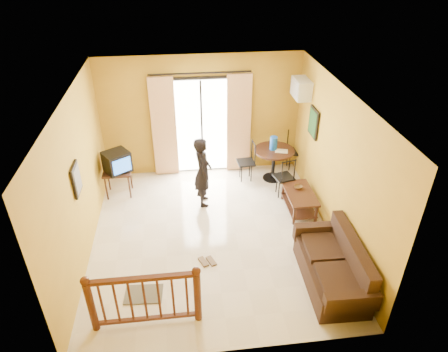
{
  "coord_description": "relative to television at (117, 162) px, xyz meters",
  "views": [
    {
      "loc": [
        -0.5,
        -5.92,
        4.98
      ],
      "look_at": [
        0.24,
        0.2,
        1.19
      ],
      "focal_mm": 32.0,
      "sensor_mm": 36.0,
      "label": 1
    }
  ],
  "objects": [
    {
      "name": "standing_person",
      "position": [
        1.78,
        -0.55,
        -0.05
      ],
      "size": [
        0.37,
        0.56,
        1.52
      ],
      "primitive_type": "imported",
      "rotation": [
        0.0,
        0.0,
        1.58
      ],
      "color": "black",
      "rests_on": "ground"
    },
    {
      "name": "bowl",
      "position": [
        3.72,
        -0.91,
        -0.34
      ],
      "size": [
        0.21,
        0.21,
        0.06
      ],
      "primitive_type": "imported",
      "rotation": [
        0.0,
        0.0,
        -0.18
      ],
      "color": "#50381B",
      "rests_on": "coffee_table"
    },
    {
      "name": "air_conditioner",
      "position": [
        3.96,
        0.3,
        1.34
      ],
      "size": [
        0.31,
        0.6,
        0.4
      ],
      "color": "white",
      "rests_on": "room_shell"
    },
    {
      "name": "tv_table",
      "position": [
        -0.03,
        0.0,
        -0.3
      ],
      "size": [
        0.59,
        0.49,
        0.59
      ],
      "color": "black",
      "rests_on": "ground"
    },
    {
      "name": "serving_tray",
      "position": [
        3.6,
        0.13,
        -0.04
      ],
      "size": [
        0.32,
        0.25,
        0.02
      ],
      "primitive_type": "cube",
      "rotation": [
        0.0,
        0.0,
        -0.29
      ],
      "color": "beige",
      "rests_on": "dining_table"
    },
    {
      "name": "room_shell",
      "position": [
        1.87,
        -1.65,
        0.89
      ],
      "size": [
        5.0,
        5.0,
        5.0
      ],
      "color": "white",
      "rests_on": "ground"
    },
    {
      "name": "sandals",
      "position": [
        1.7,
        -2.38,
        -0.8
      ],
      "size": [
        0.33,
        0.27,
        0.03
      ],
      "color": "#50381B",
      "rests_on": "ground"
    },
    {
      "name": "doormat",
      "position": [
        0.62,
        -2.99,
        -0.8
      ],
      "size": [
        0.63,
        0.44,
        0.02
      ],
      "primitive_type": "cube",
      "rotation": [
        0.0,
        0.0,
        -0.07
      ],
      "color": "#585447",
      "rests_on": "ground"
    },
    {
      "name": "balcony_door",
      "position": [
        1.87,
        0.78,
        0.37
      ],
      "size": [
        2.25,
        0.14,
        2.46
      ],
      "color": "black",
      "rests_on": "ground"
    },
    {
      "name": "dining_chairs",
      "position": [
        3.47,
        0.15,
        -0.81
      ],
      "size": [
        1.7,
        1.61,
        0.95
      ],
      "color": "black",
      "rests_on": "ground"
    },
    {
      "name": "ground",
      "position": [
        1.87,
        -1.65,
        -0.81
      ],
      "size": [
        5.0,
        5.0,
        0.0
      ],
      "primitive_type": "plane",
      "color": "beige",
      "rests_on": "ground"
    },
    {
      "name": "sofa",
      "position": [
        3.72,
        -3.09,
        -0.5
      ],
      "size": [
        0.87,
        1.78,
        0.84
      ],
      "rotation": [
        0.0,
        0.0,
        -0.03
      ],
      "color": "black",
      "rests_on": "ground"
    },
    {
      "name": "dining_table",
      "position": [
        3.46,
        0.23,
        -0.21
      ],
      "size": [
        0.91,
        0.91,
        0.76
      ],
      "color": "black",
      "rests_on": "ground"
    },
    {
      "name": "stair_balustrade",
      "position": [
        0.72,
        -3.55,
        -0.25
      ],
      "size": [
        1.63,
        0.13,
        1.04
      ],
      "color": "#471E0F",
      "rests_on": "ground"
    },
    {
      "name": "water_jug",
      "position": [
        3.44,
        0.25,
        0.1
      ],
      "size": [
        0.17,
        0.17,
        0.31
      ],
      "primitive_type": "cylinder",
      "color": "blue",
      "rests_on": "dining_table"
    },
    {
      "name": "coffee_table",
      "position": [
        3.72,
        -1.07,
        -0.52
      ],
      "size": [
        0.56,
        1.0,
        0.44
      ],
      "color": "black",
      "rests_on": "ground"
    },
    {
      "name": "botanical_print",
      "position": [
        4.08,
        -0.35,
        0.84
      ],
      "size": [
        0.05,
        0.5,
        0.6
      ],
      "color": "black",
      "rests_on": "room_shell"
    },
    {
      "name": "picture_left",
      "position": [
        -0.35,
        -1.85,
        0.74
      ],
      "size": [
        0.05,
        0.42,
        0.52
      ],
      "color": "black",
      "rests_on": "room_shell"
    },
    {
      "name": "television",
      "position": [
        0.0,
        0.0,
        0.0
      ],
      "size": [
        0.66,
        0.65,
        0.45
      ],
      "rotation": [
        0.0,
        0.0,
        0.58
      ],
      "color": "black",
      "rests_on": "tv_table"
    }
  ]
}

